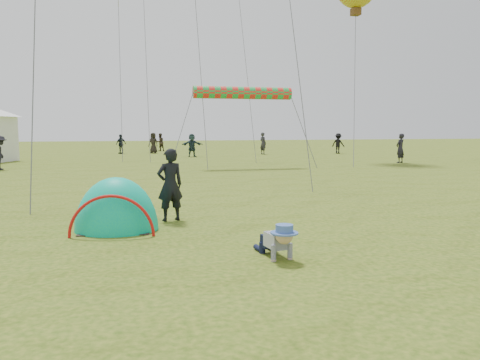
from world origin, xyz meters
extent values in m
plane|color=#26470D|center=(0.00, 0.00, 0.00)|extent=(140.00, 140.00, 0.00)
ellipsoid|color=#00A0A2|center=(-2.04, 2.20, 0.00)|extent=(1.88, 1.63, 2.19)
imported|color=black|center=(-0.87, 2.91, 0.82)|extent=(0.67, 0.52, 1.64)
imported|color=#2A2A30|center=(8.95, 28.01, 0.87)|extent=(0.63, 0.75, 1.73)
imported|color=#2F251C|center=(1.42, 35.27, 0.80)|extent=(0.98, 0.91, 1.61)
imported|color=black|center=(-2.00, 31.59, 0.79)|extent=(0.98, 0.85, 1.58)
imported|color=black|center=(15.25, 27.60, 0.83)|extent=(1.15, 1.22, 1.65)
imported|color=black|center=(0.60, 31.84, 0.85)|extent=(0.99, 0.89, 1.69)
imported|color=#20333A|center=(3.03, 26.32, 0.84)|extent=(1.58, 0.60, 1.67)
imported|color=black|center=(-7.82, 17.99, 0.86)|extent=(0.79, 1.18, 1.71)
imported|color=black|center=(14.27, 17.26, 0.88)|extent=(0.76, 0.67, 1.76)
cylinder|color=red|center=(4.32, 16.49, 3.92)|extent=(5.24, 0.64, 0.64)
camera|label=1|loc=(-1.88, -7.59, 2.09)|focal=35.00mm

